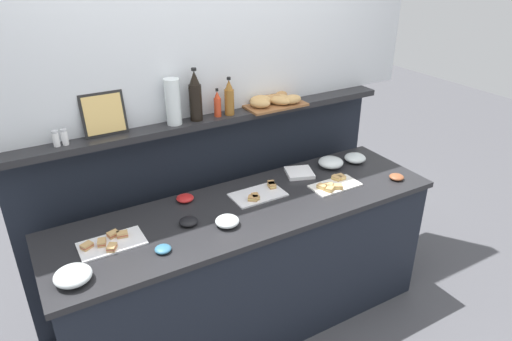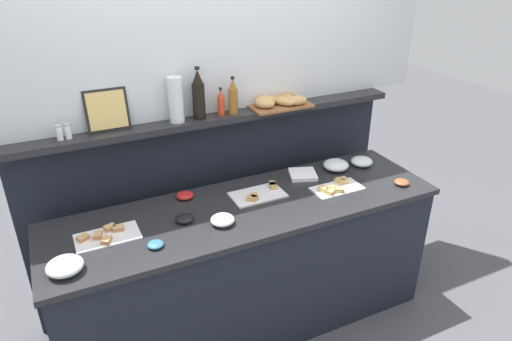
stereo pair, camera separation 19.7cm
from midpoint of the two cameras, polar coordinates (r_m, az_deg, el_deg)
ground_plane at (r=3.68m, az=-3.36°, el=-12.06°), size 12.00×12.00×0.00m
buffet_counter at (r=2.97m, az=0.97°, el=-11.81°), size 2.33×0.67×0.90m
back_ledge_unit at (r=3.22m, az=-3.08°, el=-3.33°), size 2.49×0.22×1.31m
upper_wall_panel at (r=2.84m, az=-3.93°, el=19.71°), size 3.09×0.08×1.29m
sandwich_platter_front at (r=2.82m, az=2.39°, el=-2.91°), size 0.32×0.20×0.04m
sandwich_platter_side at (r=2.53m, az=-15.80°, el=-7.77°), size 0.33×0.18×0.04m
sandwich_platter_rear at (r=2.94m, az=11.71°, el=-2.12°), size 0.32×0.16×0.04m
glass_bowl_large at (r=3.18m, az=11.54°, el=0.58°), size 0.17×0.17×0.07m
glass_bowl_medium at (r=3.28m, az=14.53°, el=1.01°), size 0.15×0.15×0.06m
glass_bowl_small at (r=2.54m, az=-1.91°, el=-6.16°), size 0.13×0.13×0.05m
glass_bowl_extra at (r=2.34m, az=-20.16°, el=-11.07°), size 0.17×0.17×0.07m
condiment_bowl_dark at (r=2.58m, az=-6.59°, el=-5.91°), size 0.10×0.10×0.04m
condiment_bowl_red at (r=3.11m, az=19.21°, el=-1.40°), size 0.09×0.09×0.03m
condiment_bowl_teal at (r=2.80m, az=-6.73°, el=-3.08°), size 0.10×0.10×0.04m
condiment_bowl_cream at (r=2.40m, az=-9.92°, el=-8.98°), size 0.08×0.08×0.03m
napkin_stack at (r=3.07m, az=7.60°, el=-0.51°), size 0.22×0.22×0.02m
hot_sauce_bottle at (r=2.87m, az=-2.35°, el=8.21°), size 0.04×0.04×0.18m
wine_bottle_dark at (r=2.81m, az=-5.06°, el=9.11°), size 0.08×0.08×0.32m
vinegar_bottle_amber at (r=2.89m, az=-0.87°, el=8.92°), size 0.06×0.06×0.24m
salt_shaker at (r=2.69m, az=-21.10°, el=4.33°), size 0.03×0.03×0.09m
pepper_shaker at (r=2.69m, az=-20.17°, el=4.50°), size 0.03×0.03×0.09m
bread_basket at (r=3.05m, az=4.77°, el=8.46°), size 0.40×0.26×0.08m
framed_picture at (r=2.72m, az=-15.86°, el=7.11°), size 0.24×0.06×0.24m
water_carafe at (r=2.77m, az=-7.80°, el=8.57°), size 0.09×0.09×0.27m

